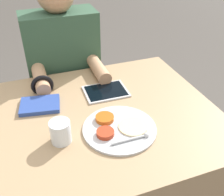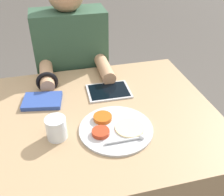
% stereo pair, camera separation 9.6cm
% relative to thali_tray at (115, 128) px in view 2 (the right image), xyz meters
% --- Properties ---
extents(dining_table, '(1.09, 0.86, 0.75)m').
position_rel_thali_tray_xyz_m(dining_table, '(-0.07, 0.12, -0.38)').
color(dining_table, '#9E7F5B').
rests_on(dining_table, ground_plane).
extents(thali_tray, '(0.30, 0.30, 0.03)m').
position_rel_thali_tray_xyz_m(thali_tray, '(0.00, 0.00, 0.00)').
color(thali_tray, '#B7BABF').
rests_on(thali_tray, dining_table).
extents(red_notebook, '(0.19, 0.16, 0.02)m').
position_rel_thali_tray_xyz_m(red_notebook, '(-0.28, 0.27, 0.00)').
color(red_notebook, silver).
rests_on(red_notebook, dining_table).
extents(tablet_device, '(0.21, 0.16, 0.01)m').
position_rel_thali_tray_xyz_m(tablet_device, '(0.04, 0.28, -0.00)').
color(tablet_device, '#B7B7BC').
rests_on(tablet_device, dining_table).
extents(person_diner, '(0.42, 0.45, 1.23)m').
position_rel_thali_tray_xyz_m(person_diner, '(-0.09, 0.67, -0.18)').
color(person_diner, black).
rests_on(person_diner, ground_plane).
extents(drinking_glass, '(0.08, 0.08, 0.09)m').
position_rel_thali_tray_xyz_m(drinking_glass, '(-0.23, 0.01, 0.04)').
color(drinking_glass, silver).
rests_on(drinking_glass, dining_table).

